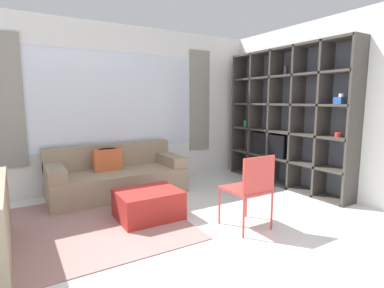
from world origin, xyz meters
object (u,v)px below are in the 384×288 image
(shelving_unit, at_px, (286,119))
(ottoman, at_px, (148,204))
(couch_main, at_px, (117,177))
(folding_chair, at_px, (251,185))

(shelving_unit, xyz_separation_m, ottoman, (-2.63, -0.20, -0.97))
(couch_main, distance_m, folding_chair, 2.27)
(ottoman, bearing_deg, shelving_unit, 4.26)
(shelving_unit, relative_size, ottoman, 3.25)
(couch_main, xyz_separation_m, folding_chair, (0.91, -2.07, 0.24))
(shelving_unit, height_order, folding_chair, shelving_unit)
(ottoman, bearing_deg, folding_chair, -46.14)
(shelving_unit, distance_m, ottoman, 2.81)
(ottoman, bearing_deg, couch_main, 92.13)
(couch_main, height_order, folding_chair, folding_chair)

